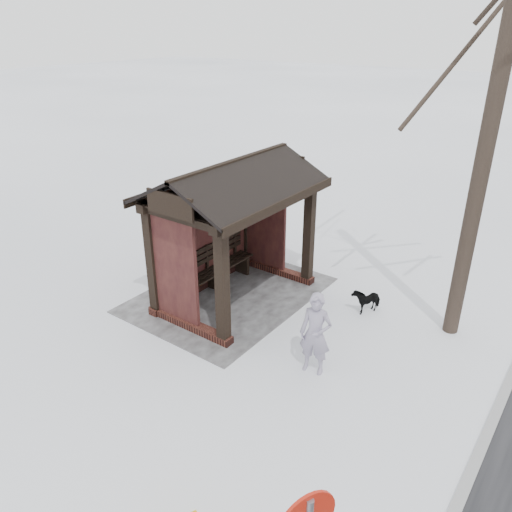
{
  "coord_description": "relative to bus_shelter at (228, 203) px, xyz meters",
  "views": [
    {
      "loc": [
        7.44,
        6.03,
        5.53
      ],
      "look_at": [
        0.35,
        0.8,
        1.37
      ],
      "focal_mm": 35.0,
      "sensor_mm": 36.0,
      "label": 1
    }
  ],
  "objects": [
    {
      "name": "dog",
      "position": [
        -1.2,
        2.69,
        -1.9
      ],
      "size": [
        0.7,
        0.52,
        0.53
      ],
      "primitive_type": "imported",
      "rotation": [
        0.0,
        0.0,
        1.16
      ],
      "color": "black",
      "rests_on": "ground"
    },
    {
      "name": "bus_shelter",
      "position": [
        0.0,
        0.0,
        0.0
      ],
      "size": [
        3.6,
        2.4,
        3.09
      ],
      "color": "#371814",
      "rests_on": "ground"
    },
    {
      "name": "trampled_patch",
      "position": [
        0.0,
        -0.04,
        -2.16
      ],
      "size": [
        4.2,
        3.2,
        0.02
      ],
      "primitive_type": "cube",
      "color": "gray",
      "rests_on": "ground"
    },
    {
      "name": "kerb",
      "position": [
        0.0,
        5.66,
        -2.16
      ],
      "size": [
        120.0,
        0.15,
        0.06
      ],
      "primitive_type": "cube",
      "color": "gray",
      "rests_on": "ground"
    },
    {
      "name": "pedestrian",
      "position": [
        1.19,
        2.82,
        -1.41
      ],
      "size": [
        0.46,
        0.61,
        1.51
      ],
      "primitive_type": "imported",
      "rotation": [
        0.0,
        0.0,
        1.77
      ],
      "color": "#938BA3",
      "rests_on": "ground"
    },
    {
      "name": "ground",
      "position": [
        0.0,
        0.16,
        -2.17
      ],
      "size": [
        120.0,
        120.0,
        0.0
      ],
      "primitive_type": "plane",
      "color": "white",
      "rests_on": "ground"
    }
  ]
}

